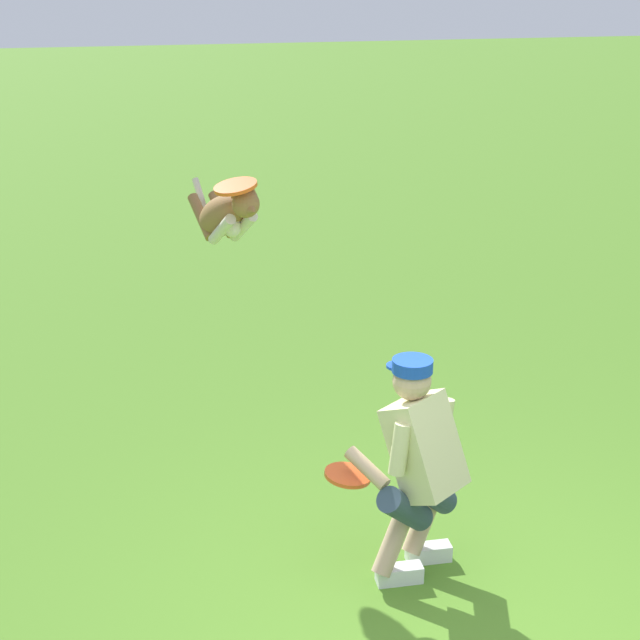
{
  "coord_description": "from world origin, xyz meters",
  "views": [
    {
      "loc": [
        1.51,
        3.91,
        3.43
      ],
      "look_at": [
        0.44,
        -1.61,
        1.29
      ],
      "focal_mm": 57.59,
      "sensor_mm": 36.0,
      "label": 1
    }
  ],
  "objects_px": {
    "dog": "(225,216)",
    "frisbee_held": "(348,475)",
    "person": "(418,463)",
    "frisbee_flying": "(235,186)"
  },
  "relations": [
    {
      "from": "dog",
      "to": "frisbee_held",
      "type": "bearing_deg",
      "value": 1.81
    },
    {
      "from": "frisbee_held",
      "to": "dog",
      "type": "bearing_deg",
      "value": -71.18
    },
    {
      "from": "person",
      "to": "frisbee_flying",
      "type": "relative_size",
      "value": 4.89
    },
    {
      "from": "person",
      "to": "dog",
      "type": "distance_m",
      "value": 2.04
    },
    {
      "from": "dog",
      "to": "frisbee_flying",
      "type": "xyz_separation_m",
      "value": [
        -0.04,
        0.33,
        0.27
      ]
    },
    {
      "from": "person",
      "to": "frisbee_held",
      "type": "height_order",
      "value": "person"
    },
    {
      "from": "dog",
      "to": "frisbee_held",
      "type": "relative_size",
      "value": 3.67
    },
    {
      "from": "person",
      "to": "dog",
      "type": "bearing_deg",
      "value": -8.37
    },
    {
      "from": "frisbee_flying",
      "to": "frisbee_held",
      "type": "relative_size",
      "value": 1.01
    },
    {
      "from": "person",
      "to": "frisbee_flying",
      "type": "distance_m",
      "value": 1.96
    }
  ]
}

